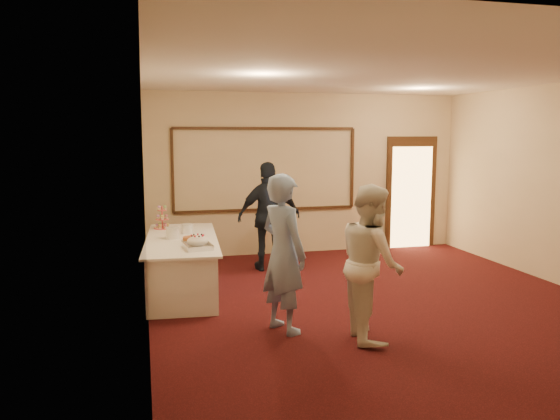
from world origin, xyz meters
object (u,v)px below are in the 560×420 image
(pavlova_tray, at_px, (198,243))
(cupcake_stand, at_px, (162,220))
(buffet_table, at_px, (182,264))
(woman, at_px, (371,262))
(tart, at_px, (192,239))
(man, at_px, (283,253))
(plate_stack_a, at_px, (173,233))
(plate_stack_b, at_px, (187,229))
(guest, at_px, (269,216))

(pavlova_tray, relative_size, cupcake_stand, 1.25)
(buffet_table, relative_size, woman, 1.53)
(tart, bearing_deg, buffet_table, 116.97)
(man, xyz_separation_m, woman, (0.88, -0.45, -0.05))
(plate_stack_a, bearing_deg, cupcake_stand, 97.17)
(tart, bearing_deg, man, -62.31)
(cupcake_stand, distance_m, woman, 3.88)
(pavlova_tray, height_order, tart, pavlova_tray)
(cupcake_stand, relative_size, tart, 1.37)
(plate_stack_b, height_order, woman, woman)
(buffet_table, distance_m, man, 2.24)
(pavlova_tray, xyz_separation_m, woman, (1.73, -1.60, 0.01))
(buffet_table, height_order, cupcake_stand, cupcake_stand)
(plate_stack_b, distance_m, man, 2.45)
(plate_stack_a, distance_m, plate_stack_b, 0.43)
(man, bearing_deg, guest, -35.07)
(buffet_table, relative_size, pavlova_tray, 5.36)
(plate_stack_a, height_order, plate_stack_b, plate_stack_a)
(plate_stack_a, xyz_separation_m, man, (1.13, -1.92, 0.06))
(guest, bearing_deg, woman, 94.78)
(buffet_table, relative_size, man, 1.45)
(pavlova_tray, bearing_deg, guest, 51.10)
(plate_stack_b, bearing_deg, buffet_table, -106.89)
(plate_stack_a, bearing_deg, buffet_table, 5.18)
(buffet_table, bearing_deg, plate_stack_a, -174.82)
(man, bearing_deg, plate_stack_b, -3.75)
(plate_stack_a, xyz_separation_m, tart, (0.25, -0.23, -0.05))
(plate_stack_a, height_order, tart, plate_stack_a)
(plate_stack_a, distance_m, woman, 3.10)
(buffet_table, distance_m, plate_stack_a, 0.48)
(cupcake_stand, distance_m, guest, 1.73)
(pavlova_tray, relative_size, tart, 1.71)
(cupcake_stand, bearing_deg, tart, -72.30)
(woman, bearing_deg, tart, 46.79)
(pavlova_tray, xyz_separation_m, cupcake_stand, (-0.39, 1.65, 0.07))
(plate_stack_a, bearing_deg, tart, -43.05)
(man, bearing_deg, cupcake_stand, -1.41)
(plate_stack_b, bearing_deg, pavlova_tray, -87.65)
(buffet_table, distance_m, tart, 0.49)
(woman, bearing_deg, plate_stack_a, 47.58)
(buffet_table, bearing_deg, cupcake_stand, 104.97)
(pavlova_tray, distance_m, man, 1.44)
(guest, bearing_deg, cupcake_stand, -1.69)
(buffet_table, relative_size, plate_stack_b, 15.19)
(buffet_table, height_order, man, man)
(buffet_table, relative_size, cupcake_stand, 6.69)
(buffet_table, xyz_separation_m, plate_stack_a, (-0.12, -0.01, 0.46))
(tart, bearing_deg, guest, 39.59)
(cupcake_stand, xyz_separation_m, plate_stack_b, (0.34, -0.53, -0.07))
(plate_stack_a, bearing_deg, woman, -49.59)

